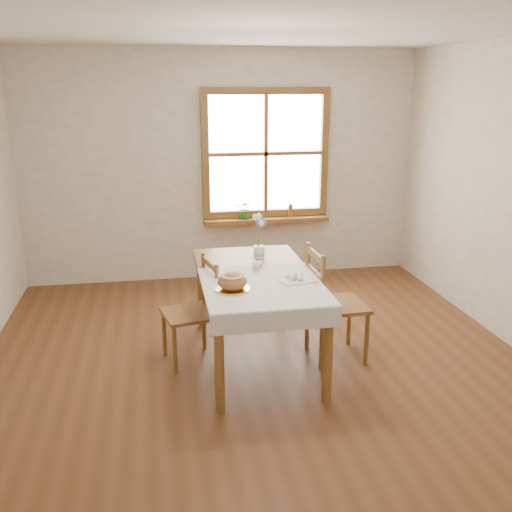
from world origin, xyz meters
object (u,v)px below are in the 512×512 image
at_px(dining_table, 256,284).
at_px(flower_vase, 259,253).
at_px(bread_plate, 232,289).
at_px(chair_right, 337,303).
at_px(chair_left, 189,312).

height_order(dining_table, flower_vase, flower_vase).
xyz_separation_m(bread_plate, flower_vase, (0.34, 0.77, 0.04)).
bearing_deg(flower_vase, dining_table, -103.82).
distance_m(dining_table, chair_right, 0.70).
bearing_deg(chair_right, flower_vase, 46.93).
relative_size(dining_table, bread_plate, 6.26).
bearing_deg(chair_right, dining_table, 80.74).
xyz_separation_m(dining_table, bread_plate, (-0.24, -0.36, 0.10)).
relative_size(dining_table, chair_left, 1.83).
relative_size(dining_table, chair_right, 1.67).
distance_m(chair_right, flower_vase, 0.81).
bearing_deg(dining_table, chair_left, 174.20).
bearing_deg(bread_plate, dining_table, 56.24).
bearing_deg(flower_vase, bread_plate, -113.98).
bearing_deg(chair_left, bread_plate, 23.51).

